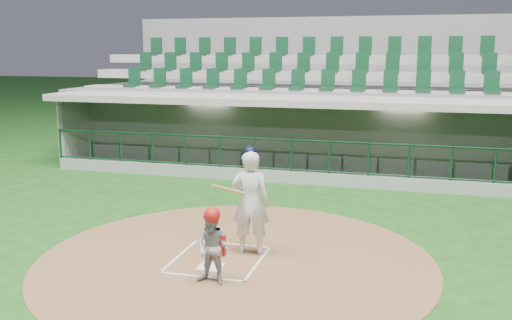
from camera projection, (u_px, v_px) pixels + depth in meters
The scene contains 8 objects.
ground at pixel (224, 254), 10.61m from camera, with size 120.00×120.00×0.00m, color #164513.
dirt_circle at pixel (236, 259), 10.35m from camera, with size 7.20×7.20×0.01m, color brown.
home_plate at pixel (211, 267), 9.95m from camera, with size 0.43×0.43×0.02m, color silver.
batter_box_chalk at pixel (218, 259), 10.33m from camera, with size 1.55×1.80×0.01m.
dugout_structure at pixel (309, 140), 17.79m from camera, with size 16.40×3.70×3.00m.
seating_deck at pixel (320, 115), 20.65m from camera, with size 17.00×6.72×5.15m.
batter at pixel (250, 201), 10.46m from camera, with size 0.91×0.91×2.04m.
catcher at pixel (213, 246), 9.16m from camera, with size 0.64×0.54×1.28m.
Camera 1 is at (3.31, -9.54, 3.76)m, focal length 40.00 mm.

